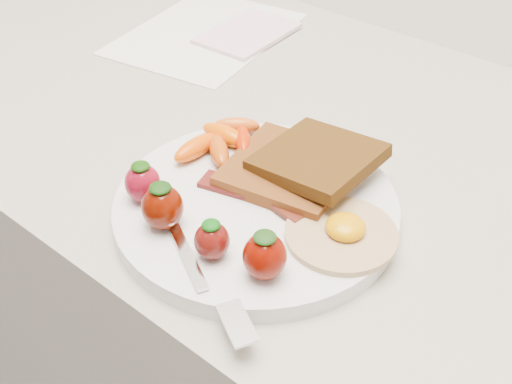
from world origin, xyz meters
The scene contains 10 objects.
plate centered at (0.01, 1.55, 0.91)m, with size 0.27×0.27×0.02m, color silver.
toast_lower centered at (0.01, 1.61, 0.93)m, with size 0.11×0.11×0.01m, color #4C2D0B.
toast_upper centered at (0.03, 1.62, 0.94)m, with size 0.10×0.10×0.01m, color black.
fried_egg centered at (0.10, 1.56, 0.92)m, with size 0.13×0.13×0.02m.
bacon_strips centered at (0.01, 1.57, 0.92)m, with size 0.12×0.08×0.01m.
baby_carrots centered at (-0.07, 1.60, 0.93)m, with size 0.07×0.11×0.02m.
strawberries centered at (0.00, 1.48, 0.94)m, with size 0.18×0.05×0.05m.
fork centered at (0.05, 1.45, 0.92)m, with size 0.16×0.08×0.00m.
paper_sheet centered at (-0.30, 1.82, 0.90)m, with size 0.20×0.27×0.00m, color white.
notepad centered at (-0.25, 1.85, 0.91)m, with size 0.10×0.14×0.01m, color silver.
Camera 1 is at (0.31, 1.20, 1.30)m, focal length 45.00 mm.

